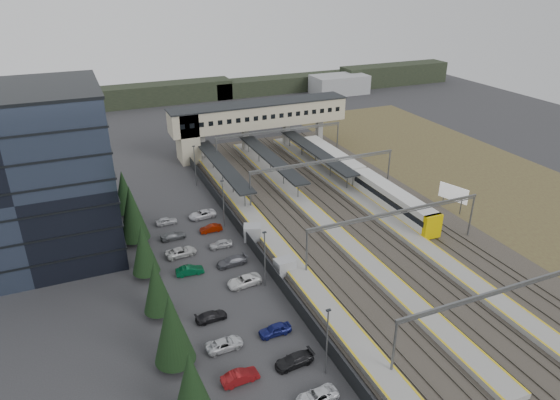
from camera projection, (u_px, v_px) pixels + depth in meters
name	position (u px, v px, depth m)	size (l,w,h in m)	color
ground	(295.00, 245.00, 75.37)	(220.00, 220.00, 0.00)	#2B2B2D
office_building	(17.00, 179.00, 67.42)	(24.30, 18.30, 24.30)	#38445B
conifer_row	(148.00, 261.00, 62.29)	(4.42, 49.82, 9.50)	black
car_park	(224.00, 285.00, 64.92)	(10.75, 44.70, 1.29)	#B7B6BC
lampposts	(241.00, 226.00, 71.74)	(0.50, 53.25, 8.07)	slate
fence	(243.00, 233.00, 76.81)	(0.08, 90.00, 2.00)	#26282B
relay_cabin_near	(285.00, 266.00, 68.00)	(2.87, 2.24, 2.23)	#96979A
relay_cabin_far	(252.00, 233.00, 76.49)	(3.21, 2.96, 2.40)	#96979A
rail_corridor	(334.00, 219.00, 82.73)	(34.00, 90.00, 0.92)	#322D27
canopies	(271.00, 158.00, 98.69)	(23.10, 30.00, 3.28)	black
footbridge	(248.00, 118.00, 109.73)	(40.40, 6.40, 11.20)	#C0B799
gantries	(356.00, 189.00, 79.59)	(28.40, 62.28, 7.17)	slate
train	(361.00, 179.00, 93.34)	(3.07, 42.69, 3.86)	silver
billboard	(453.00, 194.00, 85.29)	(1.92, 5.10, 4.44)	slate
scrub_east	(497.00, 186.00, 95.49)	(34.00, 120.00, 0.06)	#4C3C28
treeline_far	(243.00, 88.00, 159.45)	(170.00, 19.00, 7.00)	black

